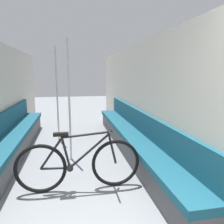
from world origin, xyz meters
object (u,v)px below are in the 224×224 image
at_px(bench_seat_row_left, 9,146).
at_px(bicycle, 79,164).
at_px(bench_seat_row_right, 132,139).
at_px(grab_pole_near, 57,96).
at_px(grab_pole_far, 69,103).

xyz_separation_m(bench_seat_row_left, bicycle, (1.24, -1.27, 0.08)).
distance_m(bench_seat_row_left, bench_seat_row_right, 2.37).
bearing_deg(grab_pole_near, grab_pole_far, -77.11).
distance_m(bench_seat_row_left, bicycle, 1.78).
distance_m(bench_seat_row_right, grab_pole_far, 1.48).
height_order(bench_seat_row_right, grab_pole_far, grab_pole_far).
bearing_deg(grab_pole_far, bench_seat_row_left, 172.82).
bearing_deg(bench_seat_row_left, grab_pole_far, -7.18).
bearing_deg(bicycle, bench_seat_row_left, 145.64).
height_order(bench_seat_row_left, bicycle, bicycle).
bearing_deg(grab_pole_far, grab_pole_near, 102.89).
relative_size(bench_seat_row_left, bicycle, 3.05).
relative_size(bench_seat_row_right, grab_pole_near, 2.36).
bearing_deg(grab_pole_near, bench_seat_row_left, -127.73).
height_order(bicycle, grab_pole_far, grab_pole_far).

